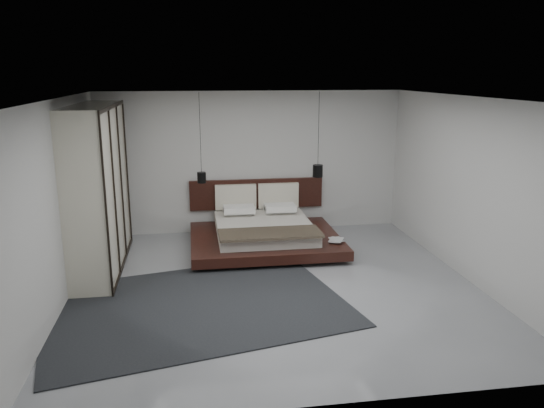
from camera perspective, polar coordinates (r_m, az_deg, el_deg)
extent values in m
plane|color=gray|center=(8.13, 0.38, -8.80)|extent=(6.00, 6.00, 0.00)
plane|color=white|center=(7.50, 0.42, 11.34)|extent=(6.00, 6.00, 0.00)
plane|color=#BDBDBA|center=(10.61, -2.18, 4.51)|extent=(6.00, 0.00, 6.00)
plane|color=#BDBDBA|center=(4.88, 6.06, -7.10)|extent=(6.00, 0.00, 6.00)
plane|color=#BDBDBA|center=(7.81, -21.88, 0.04)|extent=(0.00, 6.00, 6.00)
plane|color=#BDBDBA|center=(8.68, 20.36, 1.50)|extent=(0.00, 6.00, 6.00)
cube|color=black|center=(10.17, -18.57, 2.80)|extent=(0.05, 0.90, 2.60)
cube|color=black|center=(9.74, -0.75, -4.61)|extent=(2.11, 1.73, 0.08)
cube|color=black|center=(9.70, -0.76, -3.91)|extent=(2.68, 2.21, 0.17)
cube|color=beige|center=(9.77, -0.86, -2.62)|extent=(1.73, 1.92, 0.21)
cube|color=black|center=(9.02, -0.21, -3.18)|extent=(1.75, 0.67, 0.05)
cube|color=white|center=(10.38, -3.63, -0.68)|extent=(0.59, 0.38, 0.12)
cube|color=white|center=(10.48, 0.76, -0.51)|extent=(0.59, 0.38, 0.12)
cube|color=white|center=(10.24, -3.57, -0.55)|extent=(0.59, 0.38, 0.12)
cube|color=white|center=(10.34, 0.88, -0.38)|extent=(0.59, 0.38, 0.12)
cube|color=black|center=(10.70, -1.67, 1.11)|extent=(2.68, 0.08, 0.60)
cube|color=beige|center=(10.58, -3.93, 0.76)|extent=(0.82, 0.10, 0.50)
cube|color=beige|center=(10.68, 0.69, 0.92)|extent=(0.82, 0.10, 0.50)
imported|color=#99724C|center=(9.44, 6.31, -3.88)|extent=(0.23, 0.30, 0.03)
imported|color=#99724C|center=(9.40, 6.25, -3.80)|extent=(0.34, 0.38, 0.02)
cylinder|color=black|center=(9.78, -7.74, 7.58)|extent=(0.01, 0.01, 1.45)
cylinder|color=black|center=(9.90, -7.58, 2.84)|extent=(0.16, 0.16, 0.20)
cylinder|color=#FFE0B2|center=(9.92, -7.57, 2.36)|extent=(0.12, 0.12, 0.01)
cylinder|color=black|center=(10.06, 5.04, 8.06)|extent=(0.01, 0.01, 1.37)
cylinder|color=black|center=(10.17, 4.94, 3.57)|extent=(0.19, 0.19, 0.24)
cylinder|color=#FFE0B2|center=(10.19, 4.93, 3.00)|extent=(0.14, 0.14, 0.01)
cube|color=beige|center=(8.98, -18.22, 1.61)|extent=(0.61, 2.66, 2.66)
cube|color=black|center=(8.76, -16.79, 10.02)|extent=(0.03, 2.66, 0.06)
cube|color=black|center=(9.29, -15.66, -6.16)|extent=(0.03, 2.66, 0.06)
cube|color=black|center=(7.65, -17.42, -0.40)|extent=(0.03, 0.05, 2.66)
cube|color=black|center=(8.51, -16.57, 1.07)|extent=(0.03, 0.05, 2.66)
cube|color=black|center=(9.37, -15.88, 2.27)|extent=(0.03, 0.05, 2.66)
cube|color=black|center=(10.23, -15.30, 3.27)|extent=(0.03, 0.05, 2.66)
cube|color=black|center=(7.53, -8.15, -10.78)|extent=(4.52, 3.64, 0.02)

